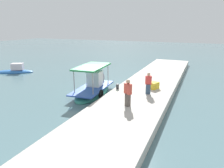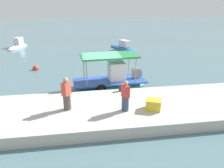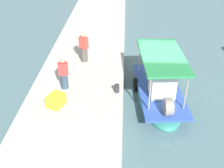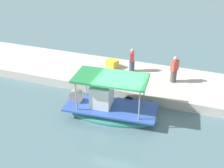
% 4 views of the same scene
% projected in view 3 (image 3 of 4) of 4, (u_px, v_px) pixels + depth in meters
% --- Properties ---
extents(ground_plane, '(120.00, 120.00, 0.00)m').
position_uv_depth(ground_plane, '(161.00, 92.00, 14.74)').
color(ground_plane, slate).
extents(dock_quay, '(36.00, 4.64, 0.59)m').
position_uv_depth(dock_quay, '(80.00, 85.00, 14.75)').
color(dock_quay, beige).
rests_on(dock_quay, ground_plane).
extents(main_fishing_boat, '(5.47, 2.53, 2.78)m').
position_uv_depth(main_fishing_boat, '(159.00, 92.00, 13.98)').
color(main_fishing_boat, teal).
rests_on(main_fishing_boat, ground_plane).
extents(fisherman_near_bollard, '(0.46, 0.52, 1.66)m').
position_uv_depth(fisherman_near_bollard, '(64.00, 75.00, 13.62)').
color(fisherman_near_bollard, '#324860').
rests_on(fisherman_near_bollard, dock_quay).
extents(fisherman_by_crate, '(0.54, 0.57, 1.77)m').
position_uv_depth(fisherman_by_crate, '(84.00, 48.00, 16.09)').
color(fisherman_by_crate, '#524944').
rests_on(fisherman_by_crate, dock_quay).
extents(mooring_bollard, '(0.24, 0.24, 0.41)m').
position_uv_depth(mooring_bollard, '(117.00, 88.00, 13.59)').
color(mooring_bollard, '#2D2D33').
rests_on(mooring_bollard, dock_quay).
extents(cargo_crate, '(0.95, 0.86, 0.56)m').
position_uv_depth(cargo_crate, '(56.00, 100.00, 12.61)').
color(cargo_crate, gold).
rests_on(cargo_crate, dock_quay).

